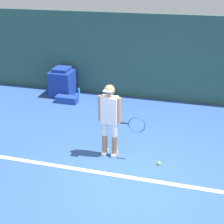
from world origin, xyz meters
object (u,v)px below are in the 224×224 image
Objects in this scene: tennis_player at (110,118)px; equipment_bag at (67,99)px; tennis_ball at (159,163)px; water_bottle at (79,92)px; covered_chair at (63,82)px.

tennis_player is 3.33m from equipment_bag.
tennis_ball is 4.39m from water_bottle.
tennis_player reaches higher than water_bottle.
equipment_bag is at bearing 140.23° from tennis_ball.
equipment_bag is 0.65m from water_bottle.
tennis_ball is at bearing -47.46° from water_bottle.
covered_chair is (-3.47, 3.16, 0.39)m from tennis_ball.
water_bottle is (-2.96, 3.23, 0.09)m from tennis_ball.
equipment_bag is at bearing -103.83° from water_bottle.
equipment_bag is 2.45× the size of water_bottle.
covered_chair is at bearing 137.69° from tennis_ball.
tennis_ball is 4.06m from equipment_bag.
covered_chair is at bearing -171.62° from water_bottle.
tennis_ball is at bearing -3.50° from tennis_player.
covered_chair is at bearing 121.81° from equipment_bag.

